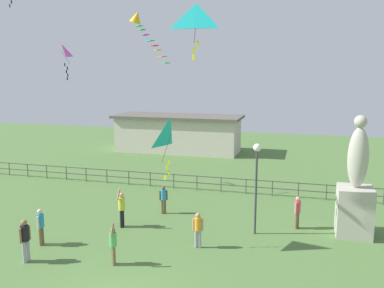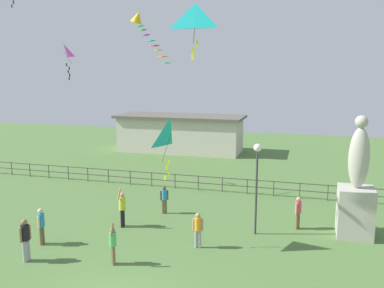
# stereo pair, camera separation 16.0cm
# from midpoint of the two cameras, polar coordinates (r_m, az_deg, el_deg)

# --- Properties ---
(statue_monument) EXTENTS (1.55, 1.55, 5.54)m
(statue_monument) POSITION_cam_midpoint_polar(r_m,az_deg,el_deg) (20.09, 21.57, -6.75)
(statue_monument) COLOR #B2AD9E
(statue_monument) RESTS_ON ground_plane
(lamppost) EXTENTS (0.36, 0.36, 4.25)m
(lamppost) POSITION_cam_midpoint_polar(r_m,az_deg,el_deg) (18.72, 8.74, -3.40)
(lamppost) COLOR #38383D
(lamppost) RESTS_ON ground_plane
(person_0) EXTENTS (0.32, 0.53, 2.01)m
(person_0) POSITION_cam_midpoint_polar(r_m,az_deg,el_deg) (20.19, -9.99, -8.63)
(person_0) COLOR black
(person_0) RESTS_ON ground_plane
(person_1) EXTENTS (0.33, 0.45, 1.77)m
(person_1) POSITION_cam_midpoint_polar(r_m,az_deg,el_deg) (16.57, -11.22, -13.37)
(person_1) COLOR brown
(person_1) RESTS_ON ground_plane
(person_2) EXTENTS (0.46, 0.29, 1.55)m
(person_2) POSITION_cam_midpoint_polar(r_m,az_deg,el_deg) (17.71, 0.57, -11.59)
(person_2) COLOR #99999E
(person_2) RESTS_ON ground_plane
(person_3) EXTENTS (0.32, 0.52, 1.74)m
(person_3) POSITION_cam_midpoint_polar(r_m,az_deg,el_deg) (17.73, -22.46, -11.97)
(person_3) COLOR #99999E
(person_3) RESTS_ON ground_plane
(person_4) EXTENTS (0.41, 0.28, 1.50)m
(person_4) POSITION_cam_midpoint_polar(r_m,az_deg,el_deg) (21.82, -4.21, -7.47)
(person_4) COLOR brown
(person_4) RESTS_ON ground_plane
(person_5) EXTENTS (0.29, 0.44, 1.58)m
(person_5) POSITION_cam_midpoint_polar(r_m,az_deg,el_deg) (20.36, 14.25, -8.92)
(person_5) COLOR brown
(person_5) RESTS_ON ground_plane
(person_6) EXTENTS (0.30, 0.49, 1.63)m
(person_6) POSITION_cam_midpoint_polar(r_m,az_deg,el_deg) (19.14, -20.56, -10.43)
(person_6) COLOR brown
(person_6) RESTS_ON ground_plane
(kite_0) EXTENTS (1.20, 0.65, 1.83)m
(kite_0) POSITION_cam_midpoint_polar(r_m,az_deg,el_deg) (14.27, 0.26, 17.01)
(kite_0) COLOR #19B2B2
(kite_4) EXTENTS (0.88, 1.07, 2.62)m
(kite_4) POSITION_cam_midpoint_polar(r_m,az_deg,el_deg) (16.56, -3.24, 1.27)
(kite_4) COLOR #19B2B2
(kite_5) EXTENTS (0.95, 0.88, 2.21)m
(kite_5) POSITION_cam_midpoint_polar(r_m,az_deg,el_deg) (27.76, -17.78, 11.97)
(kite_5) COLOR #B22DB2
(streamer_kite) EXTENTS (3.54, 4.42, 2.77)m
(streamer_kite) POSITION_cam_midpoint_polar(r_m,az_deg,el_deg) (21.63, -7.67, 16.66)
(streamer_kite) COLOR yellow
(waterfront_railing) EXTENTS (36.03, 0.06, 0.95)m
(waterfront_railing) POSITION_cam_midpoint_polar(r_m,az_deg,el_deg) (25.88, 1.69, -5.18)
(waterfront_railing) COLOR #4C4742
(waterfront_railing) RESTS_ON ground_plane
(pavilion_building) EXTENTS (11.85, 4.55, 3.42)m
(pavilion_building) POSITION_cam_midpoint_polar(r_m,az_deg,el_deg) (38.44, -2.05, 1.52)
(pavilion_building) COLOR beige
(pavilion_building) RESTS_ON ground_plane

